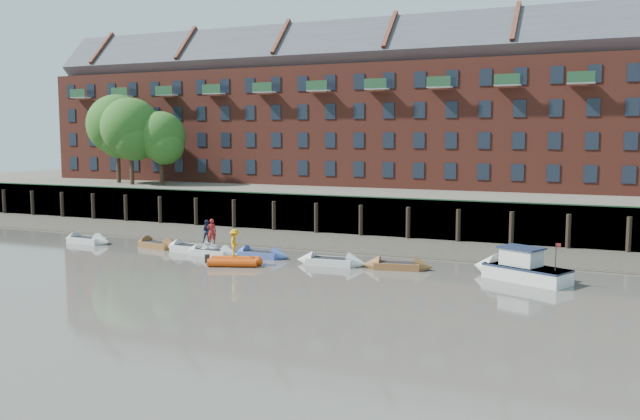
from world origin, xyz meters
The scene contains 19 objects.
ground centered at (0.00, 0.00, 0.00)m, with size 220.00×220.00×0.00m, color #5B574F.
foreshore centered at (0.00, 18.00, 0.00)m, with size 110.00×8.00×0.50m, color #3D382F.
mud_band centered at (0.00, 14.60, 0.00)m, with size 110.00×1.60×0.10m, color #4C4336.
river_wall centered at (0.00, 22.38, 1.59)m, with size 110.00×1.23×3.30m.
bank_terrace centered at (0.00, 36.00, 1.60)m, with size 110.00×28.00×3.20m, color #5E594D.
apartment_terrace centered at (0.00, 36.99, 12.82)m, with size 80.60×15.56×20.98m.
tree_cluster centered at (-25.62, 27.35, 9.00)m, with size 11.76×7.74×9.40m.
rowboat_0 centered at (-16.16, 10.07, 0.23)m, with size 4.61×1.59×1.32m.
rowboat_1 centered at (-9.84, 10.47, 0.22)m, with size 4.54×2.07×1.27m.
rowboat_2 centered at (-6.32, 9.93, 0.25)m, with size 4.92×1.69×1.40m.
rowboat_3 centered at (-4.36, 9.29, 0.22)m, with size 4.34×1.46×1.24m.
rowboat_4 centered at (-0.90, 9.93, 0.22)m, with size 4.23×1.26×1.22m.
rowboat_5 centered at (4.53, 9.35, 0.24)m, with size 4.73×1.67×1.35m.
rowboat_6 centered at (8.81, 9.80, 0.22)m, with size 4.51×2.05×1.26m.
rib_tender centered at (-0.99, 6.90, 0.26)m, with size 3.51×2.55×0.59m.
motor_launch centered at (15.68, 9.80, 0.63)m, with size 6.22×4.27×2.46m.
person_rower_a centered at (-4.26, 9.19, 1.70)m, with size 0.63×0.41×1.73m, color maroon.
person_rower_b centered at (-4.83, 9.51, 1.63)m, with size 0.77×0.60×1.59m, color #19233F.
person_rib_crew centered at (-1.11, 6.94, 1.44)m, with size 1.14×0.66×1.77m, color orange.
Camera 1 is at (20.93, -29.92, 8.23)m, focal length 38.00 mm.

